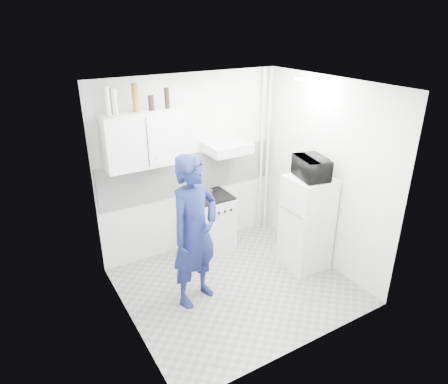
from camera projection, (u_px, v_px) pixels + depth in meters
floor at (237, 286)px, 5.28m from camera, size 2.80×2.80×0.00m
ceiling at (240, 85)px, 4.23m from camera, size 2.80×2.80×0.00m
wall_back at (191, 166)px, 5.74m from camera, size 2.80×0.00×2.80m
wall_left at (123, 225)px, 4.10m from camera, size 0.00×2.60×2.60m
wall_right at (325, 175)px, 5.41m from camera, size 0.00×2.60×2.60m
person at (195, 232)px, 4.68m from camera, size 0.80×0.65×1.90m
stove at (213, 223)px, 5.99m from camera, size 0.53×0.53×0.86m
fridge at (307, 223)px, 5.48m from camera, size 0.57×0.57×1.34m
stove_top at (212, 196)px, 5.81m from camera, size 0.51×0.51×0.03m
saucepan at (207, 193)px, 5.76m from camera, size 0.17×0.17×0.09m
microwave at (312, 168)px, 5.16m from camera, size 0.57×0.45×0.28m
bottle_a at (107, 101)px, 4.64m from camera, size 0.08×0.08×0.33m
bottle_b at (114, 101)px, 4.68m from camera, size 0.08×0.08×0.31m
bottle_d at (135, 98)px, 4.80m from camera, size 0.08×0.08×0.34m
canister_a at (151, 103)px, 4.92m from camera, size 0.07×0.07×0.18m
bottle_e at (167, 98)px, 5.00m from camera, size 0.06×0.06×0.26m
upper_cabinet at (143, 139)px, 5.03m from camera, size 1.00×0.35×0.70m
range_hood at (227, 147)px, 5.64m from camera, size 0.60×0.50×0.14m
backsplash at (192, 173)px, 5.77m from camera, size 2.74×0.03×0.60m
pipe_a at (267, 153)px, 6.28m from camera, size 0.05×0.05×2.60m
pipe_b at (261, 154)px, 6.23m from camera, size 0.04×0.04×2.60m
ceiling_spot_fixture at (300, 79)px, 4.87m from camera, size 0.10×0.10×0.02m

